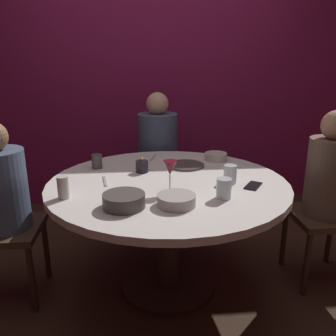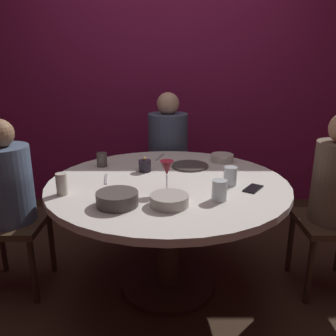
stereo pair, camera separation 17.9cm
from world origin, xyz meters
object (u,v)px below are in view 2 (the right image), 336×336
at_px(seated_diner_left, 7,188).
at_px(bowl_salad_center, 222,158).
at_px(seated_diner_right, 336,185).
at_px(candle_holder, 145,166).
at_px(seated_diner_back, 168,145).
at_px(cup_near_candle, 230,176).
at_px(cup_by_right_diner, 62,184).
at_px(wine_glass, 167,169).
at_px(cell_phone, 253,188).
at_px(bowl_small_white, 169,200).
at_px(cup_center_front, 102,160).
at_px(cup_by_left_diner, 219,190).
at_px(dinner_plate, 190,166).
at_px(bowl_serving_large, 117,199).
at_px(dining_table, 168,202).

height_order(seated_diner_left, bowl_salad_center, seated_diner_left).
relative_size(seated_diner_right, candle_holder, 11.68).
height_order(seated_diner_back, bowl_salad_center, seated_diner_back).
xyz_separation_m(bowl_salad_center, cup_near_candle, (-0.03, -0.49, 0.03)).
bearing_deg(seated_diner_back, cup_by_right_diner, -26.08).
bearing_deg(bowl_salad_center, cup_by_right_diner, -146.21).
bearing_deg(cup_by_right_diner, wine_glass, 4.06).
height_order(cell_phone, cup_near_candle, cup_near_candle).
distance_m(bowl_salad_center, bowl_small_white, 0.87).
xyz_separation_m(bowl_salad_center, cup_center_front, (-0.83, -0.12, 0.02)).
xyz_separation_m(wine_glass, cup_by_left_diner, (0.27, -0.12, -0.07)).
relative_size(dinner_plate, cup_by_left_diner, 2.34).
xyz_separation_m(dinner_plate, cup_by_right_diner, (-0.71, -0.51, 0.05)).
bearing_deg(dinner_plate, cup_center_front, 179.09).
bearing_deg(bowl_salad_center, cup_near_candle, -93.10).
height_order(bowl_salad_center, cup_by_left_diner, cup_by_left_diner).
relative_size(seated_diner_back, seated_diner_right, 1.03).
relative_size(cup_near_candle, cup_by_left_diner, 1.00).
xyz_separation_m(seated_diner_right, bowl_serving_large, (-1.26, -0.37, 0.06)).
bearing_deg(wine_glass, bowl_salad_center, 56.78).
distance_m(cell_phone, bowl_small_white, 0.52).
relative_size(seated_diner_left, cup_near_candle, 10.23).
height_order(seated_diner_back, cup_by_left_diner, seated_diner_back).
bearing_deg(dining_table, cup_by_right_diner, -158.87).
height_order(seated_diner_back, candle_holder, seated_diner_back).
height_order(seated_diner_back, seated_diner_right, seated_diner_back).
bearing_deg(seated_diner_back, dinner_plate, 12.81).
xyz_separation_m(cell_phone, bowl_small_white, (-0.47, -0.23, 0.02)).
bearing_deg(candle_holder, cup_by_right_diner, -135.74).
distance_m(bowl_salad_center, cup_center_front, 0.84).
distance_m(seated_diner_right, wine_glass, 1.04).
distance_m(dining_table, bowl_serving_large, 0.48).
height_order(cell_phone, cup_by_left_diner, cup_by_left_diner).
relative_size(seated_diner_left, bowl_serving_large, 5.26).
relative_size(seated_diner_right, wine_glass, 6.44).
distance_m(seated_diner_back, bowl_serving_large, 1.33).
xyz_separation_m(seated_diner_left, wine_glass, (0.96, -0.18, 0.17)).
bearing_deg(seated_diner_left, bowl_serving_large, -27.00).
relative_size(dining_table, seated_diner_left, 1.29).
height_order(seated_diner_left, cup_center_front, seated_diner_left).
bearing_deg(cup_center_front, seated_diner_right, -11.54).
height_order(candle_holder, bowl_salad_center, candle_holder).
xyz_separation_m(dining_table, cup_by_left_diner, (0.26, -0.30, 0.19)).
bearing_deg(seated_diner_left, dining_table, 0.00).
bearing_deg(bowl_small_white, dinner_plate, 77.89).
height_order(seated_diner_back, cup_center_front, seated_diner_back).
bearing_deg(wine_glass, cup_near_candle, 16.76).
distance_m(seated_diner_back, bowl_salad_center, 0.65).
relative_size(seated_diner_left, dinner_plate, 4.39).
relative_size(dinner_plate, cup_by_right_diner, 2.13).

